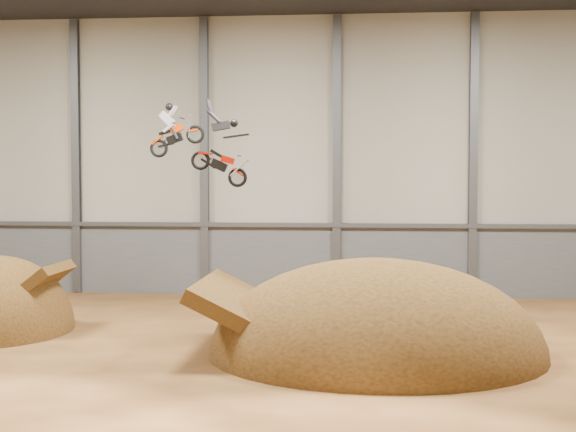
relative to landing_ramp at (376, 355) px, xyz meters
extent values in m
plane|color=#502F15|center=(-5.07, -1.78, 0.00)|extent=(40.00, 40.00, 0.00)
cube|color=#A4A191|center=(-5.07, 13.22, 7.00)|extent=(40.00, 0.10, 14.00)
cube|color=#54575B|center=(-5.07, 13.12, 1.75)|extent=(39.80, 0.18, 3.50)
cube|color=#47494F|center=(-5.07, 12.97, 3.55)|extent=(39.80, 0.35, 0.20)
cube|color=#47494F|center=(-15.07, 13.02, 7.00)|extent=(0.40, 0.36, 13.90)
cube|color=#47494F|center=(-8.40, 13.02, 7.00)|extent=(0.40, 0.36, 13.90)
cube|color=#47494F|center=(-1.73, 13.02, 7.00)|extent=(0.40, 0.36, 13.90)
cube|color=#47494F|center=(4.93, 13.02, 7.00)|extent=(0.40, 0.36, 13.90)
ellipsoid|color=#38230E|center=(0.00, 0.00, 0.00)|extent=(11.31, 10.00, 6.52)
camera|label=1|loc=(-0.51, -26.89, 6.10)|focal=50.00mm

